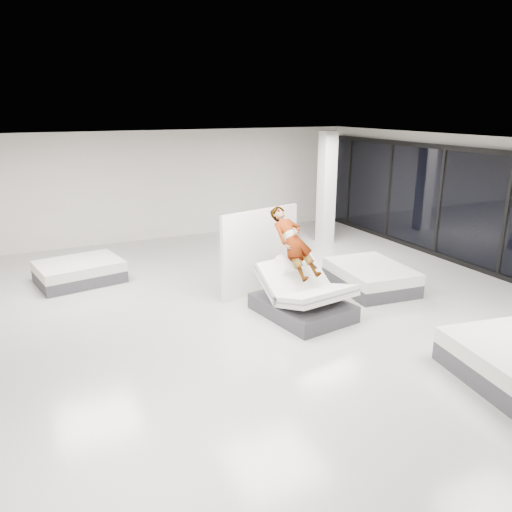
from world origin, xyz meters
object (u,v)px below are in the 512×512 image
remote (314,266)px  flat_bed_right_far (370,277)px  person (293,255)px  column (326,188)px  divider_panel (260,252)px  hero_bed (303,298)px  flat_bed_left_far (79,272)px

remote → flat_bed_right_far: (1.89, 0.65, -0.70)m
person → column: 5.36m
divider_panel → column: 4.67m
remote → column: 5.46m
hero_bed → person: size_ratio=1.24×
flat_bed_right_far → flat_bed_left_far: (-5.74, 3.18, -0.01)m
hero_bed → divider_panel: divider_panel is taller
divider_panel → column: size_ratio=0.62×
hero_bed → remote: size_ratio=14.03×
column → remote: bearing=-125.4°
column → person: bearing=-129.7°
person → hero_bed: bearing=-90.0°
person → divider_panel: 1.19m
hero_bed → column: column is taller
remote → flat_bed_right_far: bearing=10.4°
flat_bed_right_far → column: (1.25, 3.77, 1.34)m
hero_bed → column: size_ratio=0.61×
hero_bed → column: 5.70m
person → divider_panel: divider_panel is taller
flat_bed_right_far → column: size_ratio=0.63×
column → flat_bed_right_far: bearing=-108.4°
hero_bed → divider_panel: size_ratio=0.98×
remote → person: bearing=122.2°
hero_bed → remote: 0.65m
flat_bed_left_far → flat_bed_right_far: bearing=-29.0°
divider_panel → flat_bed_right_far: divider_panel is taller
remote → flat_bed_right_far: 2.12m
remote → column: size_ratio=0.04×
column → flat_bed_left_far: bearing=-175.2°
remote → flat_bed_right_far: size_ratio=0.07×
person → remote: size_ratio=11.31×
hero_bed → person: bearing=98.6°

